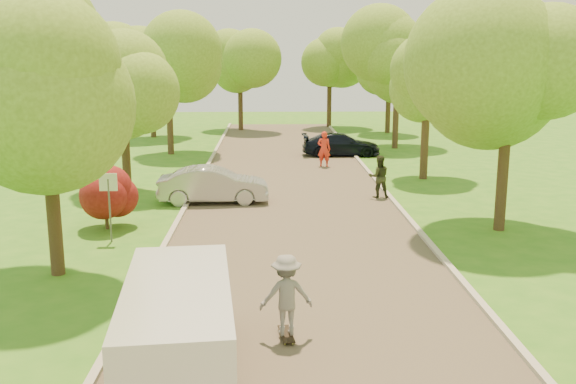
{
  "coord_description": "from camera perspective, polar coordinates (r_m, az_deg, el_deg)",
  "views": [
    {
      "loc": [
        -0.87,
        -15.43,
        5.74
      ],
      "look_at": [
        -0.24,
        5.18,
        1.3
      ],
      "focal_mm": 40.0,
      "sensor_mm": 36.0,
      "label": 1
    }
  ],
  "objects": [
    {
      "name": "person_striped",
      "position": [
        33.31,
        3.22,
        3.83
      ],
      "size": [
        0.76,
        0.59,
        1.85
      ],
      "primitive_type": "imported",
      "rotation": [
        0.0,
        0.0,
        2.91
      ],
      "color": "red",
      "rests_on": "ground"
    },
    {
      "name": "silver_sedan",
      "position": [
        25.34,
        -6.65,
        0.62
      ],
      "size": [
        4.35,
        1.64,
        1.42
      ],
      "primitive_type": "imported",
      "rotation": [
        0.0,
        0.0,
        1.6
      ],
      "color": "#A1A1A5",
      "rests_on": "ground"
    },
    {
      "name": "skateboarder",
      "position": [
        13.19,
        -0.16,
        -9.13
      ],
      "size": [
        1.16,
        0.77,
        1.69
      ],
      "primitive_type": "imported",
      "rotation": [
        0.0,
        0.0,
        3.27
      ],
      "color": "gray",
      "rests_on": "longboard"
    },
    {
      "name": "person_olive",
      "position": [
        26.26,
        8.09,
        1.35
      ],
      "size": [
        0.87,
        0.69,
        1.74
      ],
      "primitive_type": "imported",
      "rotation": [
        0.0,
        0.0,
        3.18
      ],
      "color": "#2C311D",
      "rests_on": "ground"
    },
    {
      "name": "curb_right",
      "position": [
        24.6,
        9.84,
        -1.37
      ],
      "size": [
        0.18,
        60.0,
        0.12
      ],
      "primitive_type": "cube",
      "color": "#B2AD9E",
      "rests_on": "ground"
    },
    {
      "name": "tree_r_mida",
      "position": [
        21.9,
        19.75,
        10.93
      ],
      "size": [
        5.13,
        5.0,
        7.95
      ],
      "color": "#382619",
      "rests_on": "ground"
    },
    {
      "name": "tree_bg_c",
      "position": [
        49.47,
        -4.05,
        11.3
      ],
      "size": [
        4.92,
        4.8,
        7.33
      ],
      "color": "#382619",
      "rests_on": "ground"
    },
    {
      "name": "tree_bg_a",
      "position": [
        46.11,
        -11.86,
        11.38
      ],
      "size": [
        5.12,
        5.0,
        7.72
      ],
      "color": "#382619",
      "rests_on": "ground"
    },
    {
      "name": "curb_left",
      "position": [
        24.32,
        -9.22,
        -1.51
      ],
      "size": [
        0.18,
        60.0,
        0.12
      ],
      "primitive_type": "cube",
      "color": "#B2AD9E",
      "rests_on": "ground"
    },
    {
      "name": "tree_l_mida",
      "position": [
        17.31,
        -20.31,
        9.54
      ],
      "size": [
        4.71,
        4.6,
        7.39
      ],
      "color": "#382619",
      "rests_on": "ground"
    },
    {
      "name": "minivan",
      "position": [
        11.87,
        -9.72,
        -11.9
      ],
      "size": [
        2.34,
        4.95,
        1.78
      ],
      "rotation": [
        0.0,
        0.0,
        0.1
      ],
      "color": "silver",
      "rests_on": "ground"
    },
    {
      "name": "tree_bg_b",
      "position": [
        48.29,
        9.3,
        11.77
      ],
      "size": [
        5.12,
        5.0,
        7.95
      ],
      "color": "#382619",
      "rests_on": "ground"
    },
    {
      "name": "street_sign",
      "position": [
        20.47,
        -15.64,
        -0.07
      ],
      "size": [
        0.55,
        0.06,
        2.17
      ],
      "color": "#59595E",
      "rests_on": "ground"
    },
    {
      "name": "red_shrub",
      "position": [
        22.11,
        -15.92,
        -0.43
      ],
      "size": [
        1.7,
        1.7,
        1.95
      ],
      "color": "#382619",
      "rests_on": "ground"
    },
    {
      "name": "dark_sedan",
      "position": [
        37.13,
        4.73,
        4.24
      ],
      "size": [
        4.51,
        1.92,
        1.3
      ],
      "primitive_type": "imported",
      "rotation": [
        0.0,
        0.0,
        1.59
      ],
      "color": "black",
      "rests_on": "ground"
    },
    {
      "name": "tree_l_midb",
      "position": [
        28.09,
        -14.16,
        9.44
      ],
      "size": [
        4.3,
        4.2,
        6.62
      ],
      "color": "#382619",
      "rests_on": "ground"
    },
    {
      "name": "tree_bg_d",
      "position": [
        51.68,
        3.99,
        11.66
      ],
      "size": [
        5.12,
        5.0,
        7.72
      ],
      "color": "#382619",
      "rests_on": "ground"
    },
    {
      "name": "tree_r_midb",
      "position": [
        30.37,
        12.69,
        10.24
      ],
      "size": [
        4.51,
        4.4,
        7.01
      ],
      "color": "#382619",
      "rests_on": "ground"
    },
    {
      "name": "road",
      "position": [
        24.14,
        0.37,
        -1.59
      ],
      "size": [
        8.0,
        60.0,
        0.01
      ],
      "primitive_type": "cube",
      "color": "#4C4438",
      "rests_on": "ground"
    },
    {
      "name": "tree_r_far",
      "position": [
        40.25,
        10.09,
        12.11
      ],
      "size": [
        5.33,
        5.2,
        8.34
      ],
      "color": "#382619",
      "rests_on": "ground"
    },
    {
      "name": "longboard",
      "position": [
        13.52,
        -0.15,
        -12.52
      ],
      "size": [
        0.35,
        0.89,
        0.1
      ],
      "rotation": [
        0.0,
        0.0,
        3.27
      ],
      "color": "black",
      "rests_on": "ground"
    },
    {
      "name": "ground",
      "position": [
        16.48,
        1.4,
        -8.23
      ],
      "size": [
        100.0,
        100.0,
        0.0
      ],
      "primitive_type": "plane",
      "color": "#31751B",
      "rests_on": "ground"
    },
    {
      "name": "tree_l_far",
      "position": [
        37.83,
        -10.35,
        11.55
      ],
      "size": [
        4.92,
        4.8,
        7.79
      ],
      "color": "#382619",
      "rests_on": "ground"
    }
  ]
}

